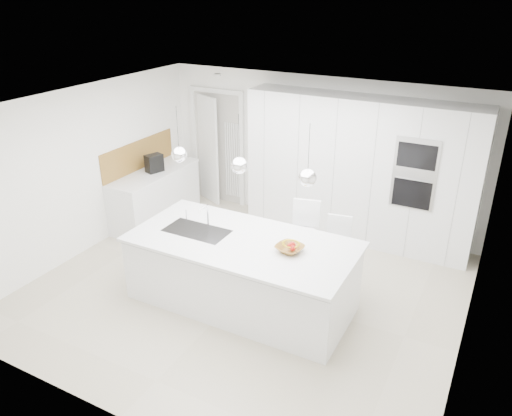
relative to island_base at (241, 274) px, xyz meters
The scene contains 27 objects.
floor 0.53m from the island_base, 108.43° to the left, with size 5.50×5.50×0.00m, color #BCB299.
wall_back 2.92m from the island_base, 92.05° to the left, with size 5.50×5.50×0.00m, color white.
wall_left 2.98m from the island_base, behind, with size 5.00×5.00×0.00m, color white.
ceiling 2.09m from the island_base, 108.43° to the left, with size 5.50×5.50×0.00m, color white.
tall_cabinets 2.69m from the island_base, 74.36° to the left, with size 3.60×0.60×2.30m, color white.
oven_stack 2.86m from the island_base, 53.85° to the left, with size 0.62×0.04×1.05m, color #A5A5A8, non-canonical shape.
doorway_frame 3.50m from the island_base, 126.50° to the left, with size 1.11×0.08×2.13m, color white, non-canonical shape.
hallway_door 3.61m from the island_base, 130.22° to the left, with size 0.82×0.04×2.00m, color white.
radiator 3.28m from the island_base, 122.08° to the left, with size 0.32×0.04×1.40m, color white, non-canonical shape.
left_base_cabinets 2.96m from the island_base, 149.53° to the left, with size 0.60×1.80×0.86m, color white.
left_worktop 2.99m from the island_base, 149.53° to the left, with size 0.62×1.82×0.04m, color white.
oak_backsplash 3.29m from the island_base, 152.14° to the left, with size 0.02×1.80×0.50m, color olive.
island_base is the anchor object (origin of this frame).
island_worktop 0.45m from the island_base, 90.00° to the left, with size 2.84×1.40×0.04m, color white.
island_sink 0.76m from the island_base, behind, with size 0.84×0.44×0.18m, color #3F3F42, non-canonical shape.
island_tap 0.89m from the island_base, 161.57° to the left, with size 0.02×0.02×0.30m, color white.
pendant_left 1.70m from the island_base, behind, with size 0.20×0.20×0.20m, color white.
pendant_mid 1.47m from the island_base, 146.31° to the right, with size 0.20×0.20×0.20m, color white.
pendant_right 1.70m from the island_base, ahead, with size 0.20×0.20×0.20m, color white.
fruit_bowl 0.82m from the island_base, ahead, with size 0.32×0.32×0.08m, color olive.
espresso_machine 3.01m from the island_base, 149.08° to the left, with size 0.18×0.28×0.30m, color black.
bar_stool_left 0.97m from the island_base, 61.04° to the left, with size 0.39×0.54×1.17m, color white, non-canonical shape.
bar_stool_right 1.29m from the island_base, 44.40° to the left, with size 0.34×0.47×1.03m, color white, non-canonical shape.
apple_a 0.87m from the island_base, ahead, with size 0.07×0.07×0.07m, color red.
apple_b 0.85m from the island_base, ahead, with size 0.08×0.08×0.08m, color red.
apple_c 0.83m from the island_base, ahead, with size 0.07×0.07×0.07m, color red.
banana_bunch 0.89m from the island_base, ahead, with size 0.22×0.22×0.03m, color gold.
Camera 1 is at (2.82, -5.02, 3.82)m, focal length 35.00 mm.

